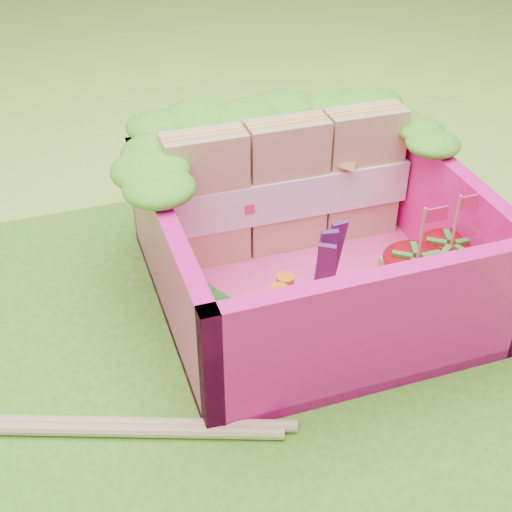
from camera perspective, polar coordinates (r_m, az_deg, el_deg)
The scene contains 12 objects.
ground at distance 2.88m, azimuth -2.92°, elevation -8.62°, with size 14.00×14.00×0.00m, color #B1DD3E.
placemat at distance 2.87m, azimuth -2.93°, elevation -8.41°, with size 2.60×2.60×0.03m, color #4D9321.
bento_floor at distance 3.17m, azimuth 4.27°, elevation -2.44°, with size 1.30×1.30×0.05m, color #FF419B.
bento_box at distance 3.02m, azimuth 4.48°, elevation 1.27°, with size 1.30×1.30×0.55m.
lettuce_ruffle at distance 3.20m, azimuth 1.75°, elevation 10.41°, with size 1.43×0.76×0.11m.
sandwich_stack at distance 3.22m, azimuth 2.50°, elevation 5.54°, with size 1.14×0.19×0.63m.
broccoli at distance 2.69m, azimuth -3.22°, elevation -5.08°, with size 0.31×0.31×0.25m.
carrot_sticks at distance 2.78m, azimuth 2.05°, elevation -4.37°, with size 0.12×0.14×0.29m.
purple_wedges at distance 2.94m, azimuth 5.79°, elevation -0.73°, with size 0.16×0.18×0.38m.
strawberry_left at distance 2.97m, azimuth 12.45°, elevation -2.31°, with size 0.27×0.27×0.51m.
strawberry_right at distance 3.09m, azimuth 14.96°, elevation -1.13°, with size 0.26×0.26×0.50m.
snap_peas at distance 3.13m, azimuth 12.75°, elevation -2.75°, with size 0.57×0.58×0.05m.
Camera 1 is at (-0.52, -1.98, 2.02)m, focal length 50.00 mm.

